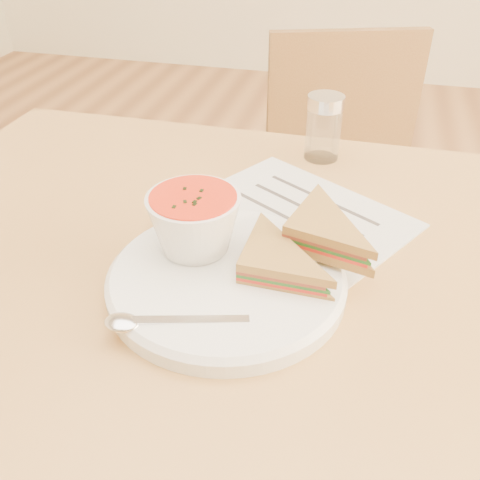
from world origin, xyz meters
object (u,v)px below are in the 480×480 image
(condiment_shaker, at_px, (324,128))
(chair_far, at_px, (349,225))
(dining_table, at_px, (245,442))
(soup_bowl, at_px, (195,225))
(plate, at_px, (227,281))

(condiment_shaker, bearing_deg, chair_far, 80.78)
(chair_far, bearing_deg, dining_table, 60.78)
(dining_table, distance_m, soup_bowl, 0.43)
(chair_far, relative_size, soup_bowl, 7.99)
(dining_table, bearing_deg, chair_far, 79.93)
(dining_table, distance_m, condiment_shaker, 0.51)
(dining_table, xyz_separation_m, chair_far, (0.11, 0.61, 0.04))
(chair_far, xyz_separation_m, condiment_shaker, (-0.05, -0.34, 0.39))
(plate, relative_size, condiment_shaker, 2.59)
(dining_table, xyz_separation_m, plate, (-0.01, -0.07, 0.38))
(chair_far, xyz_separation_m, soup_bowl, (-0.16, -0.64, 0.39))
(chair_far, height_order, soup_bowl, soup_bowl)
(plate, bearing_deg, chair_far, 80.39)
(chair_far, bearing_deg, plate, 61.23)
(condiment_shaker, bearing_deg, dining_table, -101.10)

